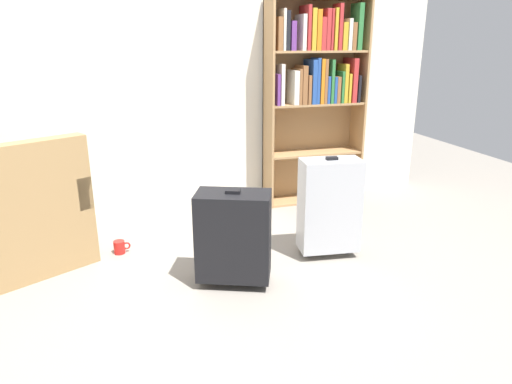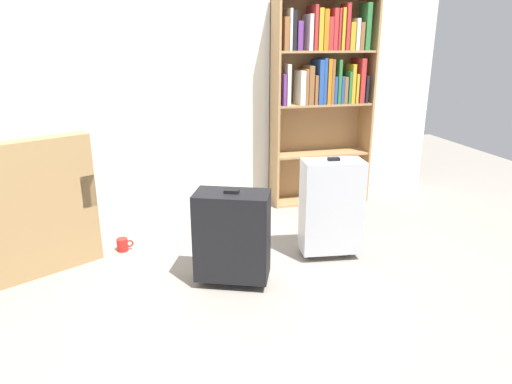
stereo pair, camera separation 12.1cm
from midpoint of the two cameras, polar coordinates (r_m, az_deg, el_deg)
ground_plane at (r=2.93m, az=-4.12°, el=-12.38°), size 8.25×8.25×0.00m
back_wall at (r=4.23m, az=-9.84°, el=15.43°), size 4.72×0.10×2.60m
bookshelf at (r=4.35m, az=6.45°, el=13.14°), size 0.91×0.29×1.83m
armchair at (r=3.55m, az=-27.19°, el=-3.14°), size 0.95×0.95×0.90m
mug at (r=3.57m, az=-17.26°, el=-6.45°), size 0.12×0.08×0.10m
suitcase_black at (r=2.91m, az=-3.95°, el=-5.37°), size 0.51×0.40×0.63m
suitcase_silver at (r=3.30m, az=7.93°, el=-1.64°), size 0.44×0.26×0.73m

